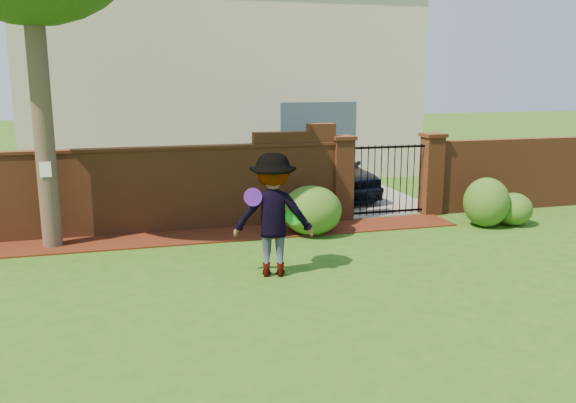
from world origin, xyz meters
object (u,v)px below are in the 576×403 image
object	(u,v)px
car	(329,171)
man	(273,215)
frisbee_purple	(253,197)
frisbee_green	(294,216)

from	to	relation	value
car	man	bearing A→B (deg)	-123.94
frisbee_purple	frisbee_green	distance (m)	0.74
car	frisbee_green	distance (m)	6.50
car	man	size ratio (longest dim) A/B	2.06
car	frisbee_green	world-z (taller)	car
car	frisbee_green	size ratio (longest dim) A/B	14.36
car	frisbee_purple	xyz separation A→B (m)	(-3.33, -5.92, 0.63)
car	man	distance (m)	6.56
frisbee_green	car	bearing A→B (deg)	65.73
car	frisbee_purple	world-z (taller)	frisbee_purple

